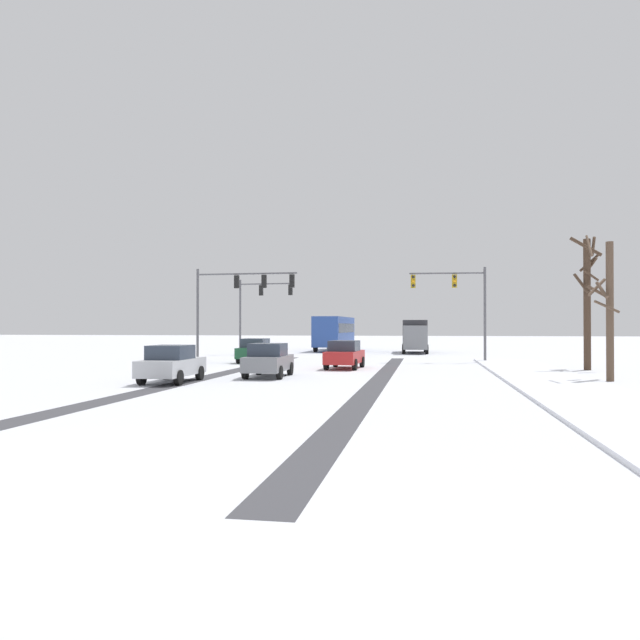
{
  "coord_description": "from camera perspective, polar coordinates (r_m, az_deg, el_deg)",
  "views": [
    {
      "loc": [
        5.91,
        -9.14,
        2.43
      ],
      "look_at": [
        0.0,
        24.91,
        2.8
      ],
      "focal_mm": 34.07,
      "sensor_mm": 36.0,
      "label": 1
    }
  ],
  "objects": [
    {
      "name": "car_grey_third",
      "position": [
        29.27,
        -4.87,
        -3.77
      ],
      "size": [
        1.93,
        4.15,
        1.62
      ],
      "color": "slate",
      "rests_on": "ground"
    },
    {
      "name": "car_silver_fourth",
      "position": [
        27.12,
        -13.77,
        -4.01
      ],
      "size": [
        1.92,
        4.14,
        1.62
      ],
      "color": "#B7BABF",
      "rests_on": "ground"
    },
    {
      "name": "sidewalk_kerb_right",
      "position": [
        25.84,
        22.05,
        -5.83
      ],
      "size": [
        4.0,
        39.14,
        0.12
      ],
      "primitive_type": "cube",
      "color": "white",
      "rests_on": "ground"
    },
    {
      "name": "traffic_signal_near_left",
      "position": [
        42.74,
        -7.78,
        2.61
      ],
      "size": [
        7.32,
        0.49,
        6.5
      ],
      "color": "#56565B",
      "rests_on": "ground"
    },
    {
      "name": "car_red_second",
      "position": [
        35.02,
        2.33,
        -3.25
      ],
      "size": [
        2.02,
        4.19,
        1.62
      ],
      "color": "red",
      "rests_on": "ground"
    },
    {
      "name": "wheel_track_left_lane",
      "position": [
        28.94,
        -11.07,
        -5.41
      ],
      "size": [
        1.09,
        39.14,
        0.01
      ],
      "primitive_type": "cube",
      "color": "#424247",
      "rests_on": "ground"
    },
    {
      "name": "wheel_track_right_lane",
      "position": [
        27.12,
        5.5,
        -5.74
      ],
      "size": [
        0.91,
        39.14,
        0.01
      ],
      "primitive_type": "cube",
      "color": "#424247",
      "rests_on": "ground"
    },
    {
      "name": "box_truck_delivery",
      "position": [
        56.58,
        8.9,
        -1.41
      ],
      "size": [
        2.45,
        7.46,
        3.02
      ],
      "color": "slate",
      "rests_on": "ground"
    },
    {
      "name": "ground_plane",
      "position": [
        11.15,
        -23.08,
        -13.14
      ],
      "size": [
        300.0,
        300.0,
        0.0
      ],
      "primitive_type": "plane",
      "color": "silver"
    },
    {
      "name": "traffic_signal_near_right",
      "position": [
        42.7,
        12.89,
        2.32
      ],
      "size": [
        5.2,
        0.69,
        6.5
      ],
      "color": "#56565B",
      "rests_on": "ground"
    },
    {
      "name": "car_dark_green_lead",
      "position": [
        41.25,
        -6.06,
        -2.85
      ],
      "size": [
        1.84,
        4.1,
        1.62
      ],
      "color": "#194C2D",
      "rests_on": "ground"
    },
    {
      "name": "bare_tree_sidewalk_mid",
      "position": [
        29.79,
        25.47,
        1.05
      ],
      "size": [
        1.23,
        1.73,
        6.65
      ],
      "color": "brown",
      "rests_on": "ground"
    },
    {
      "name": "bus_oncoming",
      "position": [
        61.28,
        1.38,
        -1.02
      ],
      "size": [
        2.86,
        11.05,
        3.38
      ],
      "color": "#284793",
      "rests_on": "ground"
    },
    {
      "name": "traffic_signal_far_left",
      "position": [
        52.61,
        -5.83,
        1.74
      ],
      "size": [
        4.89,
        0.6,
        6.5
      ],
      "color": "#56565B",
      "rests_on": "ground"
    },
    {
      "name": "bare_tree_sidewalk_far",
      "position": [
        36.87,
        23.85,
        1.94
      ],
      "size": [
        2.34,
        2.08,
        7.4
      ],
      "color": "#423023",
      "rests_on": "ground"
    }
  ]
}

